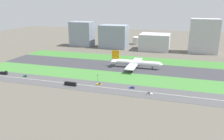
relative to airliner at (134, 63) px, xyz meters
The scene contains 20 objects.
ground_plane 29.53m from the airliner, behind, with size 800.00×800.00×0.00m, color #5B564C.
runway 29.52m from the airliner, behind, with size 280.00×46.00×0.10m, color #38383D.
grass_median_north 50.52m from the airliner, 125.15° to the left, with size 280.00×36.00×0.10m, color #3D7A33.
grass_median_south 50.52m from the airliner, 125.15° to the right, with size 280.00×36.00×0.10m, color #427F38.
highway 78.74m from the airliner, 111.58° to the right, with size 280.00×28.00×0.10m, color #4C4C4F.
highway_centerline 78.74m from the airliner, 111.58° to the right, with size 266.00×0.50×0.01m, color silver.
airliner is the anchor object (origin of this frame).
car_0 122.85m from the airliner, 146.36° to the right, with size 4.40×1.80×2.00m.
car_3 83.52m from the airliner, 69.36° to the right, with size 4.40×1.80×2.00m.
car_2 70.96m from the airliner, 106.06° to the right, with size 4.40×1.80×2.00m.
truck_0 146.17m from the airliner, 152.26° to the right, with size 8.40×2.50×4.00m.
bus_0 89.95m from the airliner, 119.75° to the right, with size 11.60×2.50×3.50m.
car_1 69.31m from the airliner, 79.73° to the right, with size 4.40×1.80×2.00m.
traffic_light 64.69m from the airliner, 111.87° to the right, with size 0.36×0.50×7.20m.
terminal_building 165.39m from the airliner, 136.20° to the left, with size 39.00×27.14×42.65m, color gray.
hangar_building 129.48m from the airliner, 117.76° to the left, with size 46.20×30.52×38.57m, color gray.
office_tower 114.60m from the airliner, 85.27° to the left, with size 47.16×38.91×26.34m, color #B2B2B7.
cargo_warehouse 142.27m from the airliner, 54.00° to the left, with size 41.96×25.44×51.77m, color #B2B2B7.
fuel_tank_west 161.48m from the airliner, 100.05° to the left, with size 16.62×16.62×13.50m, color silver.
fuel_tank_centre 159.03m from the airliner, 90.54° to the left, with size 16.52×16.52×17.70m, color silver.
Camera 1 is at (80.90, -258.34, 74.77)m, focal length 36.61 mm.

